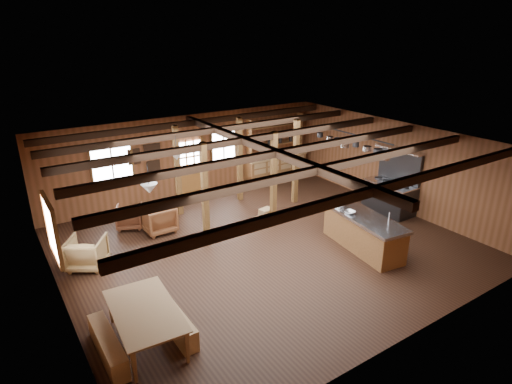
{
  "coord_description": "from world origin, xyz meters",
  "views": [
    {
      "loc": [
        -5.81,
        -8.39,
        5.44
      ],
      "look_at": [
        0.29,
        0.85,
        1.2
      ],
      "focal_mm": 30.0,
      "sensor_mm": 36.0,
      "label": 1
    }
  ],
  "objects_px": {
    "commercial_range": "(391,192)",
    "armchair_a": "(159,219)",
    "dining_table": "(148,325)",
    "armchair_b": "(130,217)",
    "kitchen_island": "(363,232)",
    "armchair_c": "(87,253)"
  },
  "relations": [
    {
      "from": "commercial_range",
      "to": "armchair_a",
      "type": "xyz_separation_m",
      "value": [
        -6.67,
        2.63,
        -0.26
      ]
    },
    {
      "from": "kitchen_island",
      "to": "armchair_a",
      "type": "height_order",
      "value": "kitchen_island"
    },
    {
      "from": "kitchen_island",
      "to": "commercial_range",
      "type": "bearing_deg",
      "value": 34.03
    },
    {
      "from": "commercial_range",
      "to": "armchair_a",
      "type": "bearing_deg",
      "value": 158.48
    },
    {
      "from": "kitchen_island",
      "to": "armchair_b",
      "type": "height_order",
      "value": "kitchen_island"
    },
    {
      "from": "armchair_a",
      "to": "kitchen_island",
      "type": "bearing_deg",
      "value": 135.41
    },
    {
      "from": "kitchen_island",
      "to": "dining_table",
      "type": "height_order",
      "value": "kitchen_island"
    },
    {
      "from": "commercial_range",
      "to": "dining_table",
      "type": "height_order",
      "value": "commercial_range"
    },
    {
      "from": "kitchen_island",
      "to": "armchair_c",
      "type": "bearing_deg",
      "value": 162.0
    },
    {
      "from": "commercial_range",
      "to": "dining_table",
      "type": "relative_size",
      "value": 1.02
    },
    {
      "from": "commercial_range",
      "to": "armchair_a",
      "type": "relative_size",
      "value": 2.35
    },
    {
      "from": "kitchen_island",
      "to": "armchair_a",
      "type": "relative_size",
      "value": 3.01
    },
    {
      "from": "armchair_a",
      "to": "armchair_b",
      "type": "height_order",
      "value": "armchair_a"
    },
    {
      "from": "armchair_b",
      "to": "armchair_c",
      "type": "height_order",
      "value": "armchair_c"
    },
    {
      "from": "armchair_a",
      "to": "armchair_c",
      "type": "xyz_separation_m",
      "value": [
        -2.18,
        -0.9,
        -0.0
      ]
    },
    {
      "from": "kitchen_island",
      "to": "armchair_c",
      "type": "height_order",
      "value": "kitchen_island"
    },
    {
      "from": "dining_table",
      "to": "armchair_a",
      "type": "relative_size",
      "value": 2.3
    },
    {
      "from": "commercial_range",
      "to": "armchair_b",
      "type": "height_order",
      "value": "commercial_range"
    },
    {
      "from": "armchair_a",
      "to": "armchair_c",
      "type": "relative_size",
      "value": 1.01
    },
    {
      "from": "armchair_c",
      "to": "kitchen_island",
      "type": "bearing_deg",
      "value": -173.0
    },
    {
      "from": "commercial_range",
      "to": "armchair_b",
      "type": "distance_m",
      "value": 8.02
    },
    {
      "from": "armchair_b",
      "to": "armchair_c",
      "type": "bearing_deg",
      "value": 70.5
    }
  ]
}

